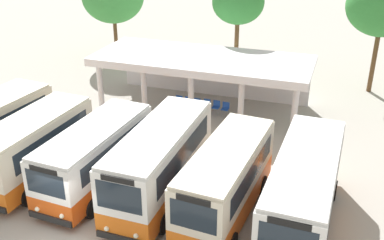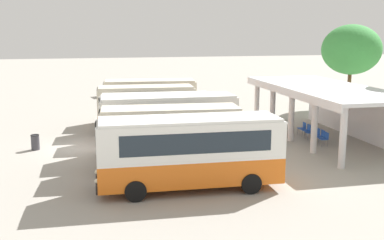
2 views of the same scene
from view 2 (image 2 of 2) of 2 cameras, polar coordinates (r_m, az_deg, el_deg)
The scene contains 17 objects.
ground_plane at distance 28.83m, azimuth -13.11°, elevation -3.30°, with size 180.00×180.00×0.00m, color #A39E93.
city_bus_nearest_orange at distance 35.47m, azimuth -5.11°, elevation 2.53°, with size 2.96×7.01×3.24m.
city_bus_second_in_row at distance 32.38m, azimuth -5.58°, elevation 1.63°, with size 2.56×6.69×3.15m.
city_bus_middle_cream at distance 29.42m, azimuth -4.30°, elevation 0.57°, with size 2.61×7.07×3.00m.
city_bus_fourth_amber at distance 26.43m, azimuth -2.91°, elevation -0.22°, with size 2.39×7.67×3.34m.
city_bus_fifth_blue at distance 23.41m, azimuth -2.60°, elevation -1.87°, with size 2.61×7.13×3.19m.
city_bus_far_end_green at distance 20.53m, azimuth -0.31°, elevation -3.65°, with size 2.58×8.11×3.21m.
parked_car_flank at distance 50.49m, azimuth -8.34°, elevation 3.85°, with size 2.68×4.85×1.62m.
terminal_canopy at distance 31.26m, azimuth 16.56°, elevation 2.49°, with size 13.54×5.47×3.40m.
waiting_chair_end_by_column at distance 32.19m, azimuth 13.22°, elevation -0.88°, with size 0.45×0.45×0.86m.
waiting_chair_second_from_end at distance 31.65m, azimuth 13.72°, elevation -1.10°, with size 0.45×0.45×0.86m.
waiting_chair_middle_seat at distance 31.07m, azimuth 14.11°, elevation -1.34°, with size 0.45×0.45×0.86m.
waiting_chair_fourth_seat at distance 30.57m, azimuth 14.79°, elevation -1.57°, with size 0.45×0.45×0.86m.
waiting_chair_fifth_seat at distance 30.03m, azimuth 15.32°, elevation -1.82°, with size 0.45×0.45×0.86m.
waiting_chair_far_end_seat at distance 29.45m, azimuth 15.75°, elevation -2.09°, with size 0.45×0.45×0.86m.
roadside_tree_west_of_canopy at distance 43.61m, azimuth 18.67°, elevation 8.04°, with size 5.09×5.09×7.36m.
litter_bin_apron at distance 29.06m, azimuth -18.39°, elevation -2.55°, with size 0.49×0.49×0.90m.
Camera 2 is at (27.98, 0.35, 6.94)m, focal length 44.21 mm.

